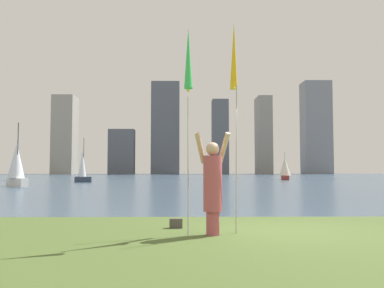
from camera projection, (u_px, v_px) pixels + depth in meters
name	position (u px, v px, depth m)	size (l,w,h in m)	color
ground	(198.00, 179.00, 59.69)	(120.00, 138.00, 0.12)	#475B28
person	(213.00, 184.00, 8.26)	(0.74, 0.55, 2.03)	#B24C59
kite_flag_left	(188.00, 63.00, 8.02)	(0.16, 0.90, 4.03)	#B2B2B7
kite_flag_right	(234.00, 60.00, 8.83)	(0.16, 0.59, 4.41)	#B2B2B7
bag	(176.00, 223.00, 9.19)	(0.28, 0.16, 0.21)	#4C4742
sailboat_0	(285.00, 169.00, 51.21)	(1.61, 2.86, 3.42)	maroon
sailboat_1	(83.00, 168.00, 41.85)	(1.70, 1.05, 4.47)	#333D51
sailboat_2	(17.00, 164.00, 31.09)	(2.16, 2.08, 4.76)	white
sailboat_4	(17.00, 165.00, 48.62)	(2.35, 2.59, 4.72)	#2D6084
skyline_tower_0	(65.00, 135.00, 110.19)	(5.51, 6.67, 20.53)	gray
skyline_tower_1	(122.00, 152.00, 110.63)	(6.74, 3.77, 11.82)	#565B66
skyline_tower_2	(166.00, 128.00, 114.75)	(7.59, 6.46, 24.99)	#565B66
skyline_tower_3	(220.00, 137.00, 110.96)	(4.26, 4.62, 19.69)	#565B66
skyline_tower_4	(263.00, 136.00, 116.12)	(3.78, 7.46, 21.30)	gray
skyline_tower_5	(316.00, 128.00, 116.79)	(7.42, 6.34, 25.65)	gray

